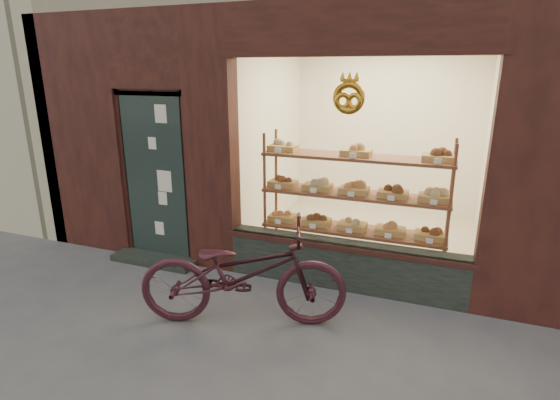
% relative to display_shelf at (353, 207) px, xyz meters
% --- Properties ---
extents(ground, '(90.00, 90.00, 0.00)m').
position_rel_display_shelf_xyz_m(ground, '(-0.45, -2.55, -0.84)').
color(ground, '#5C5C5C').
extents(display_shelf, '(2.20, 0.45, 1.70)m').
position_rel_display_shelf_xyz_m(display_shelf, '(0.00, 0.00, 0.00)').
color(display_shelf, '#573022').
rests_on(display_shelf, ground).
extents(bicycle, '(2.13, 1.31, 1.06)m').
position_rel_display_shelf_xyz_m(bicycle, '(-0.75, -1.51, -0.31)').
color(bicycle, '#37161F').
rests_on(bicycle, ground).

